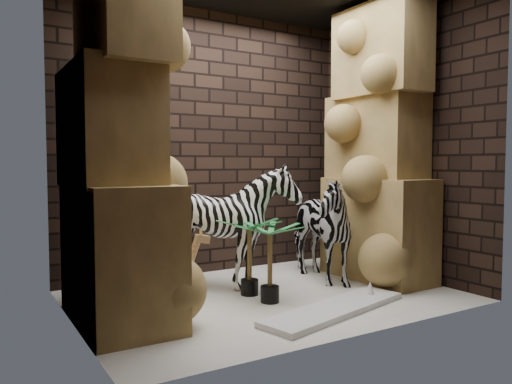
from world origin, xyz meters
TOP-DOWN VIEW (x-y plane):
  - floor at (0.00, 0.00)m, footprint 3.50×3.50m
  - wall_back at (0.00, 1.25)m, footprint 3.50×0.00m
  - wall_front at (0.00, -1.25)m, footprint 3.50×0.00m
  - wall_left at (-1.75, 0.00)m, footprint 0.00×3.00m
  - wall_right at (1.75, 0.00)m, footprint 0.00×3.00m
  - rock_pillar_left at (-1.40, 0.00)m, footprint 0.68×1.30m
  - rock_pillar_right at (1.42, 0.00)m, footprint 0.58×1.25m
  - zebra_right at (0.78, 0.29)m, footprint 0.75×1.18m
  - zebra_left at (-0.16, 0.44)m, footprint 1.08×1.31m
  - giraffe_toy at (-1.05, -0.24)m, footprint 0.39×0.17m
  - palm_front at (-0.12, 0.13)m, footprint 0.36×0.36m
  - palm_back at (-0.09, -0.18)m, footprint 0.36×0.36m
  - surfboard at (0.23, -0.71)m, footprint 1.61×0.75m

SIDE VIEW (x-z plane):
  - floor at x=0.00m, z-range 0.00..0.00m
  - surfboard at x=0.23m, z-range 0.00..0.05m
  - palm_back at x=-0.09m, z-range 0.00..0.73m
  - giraffe_toy at x=-1.05m, z-range 0.00..0.74m
  - palm_front at x=-0.12m, z-range 0.00..0.75m
  - zebra_left at x=-0.16m, z-range 0.00..1.15m
  - zebra_right at x=0.78m, z-range 0.00..1.31m
  - wall_back at x=0.00m, z-range -0.25..3.25m
  - wall_front at x=0.00m, z-range -0.25..3.25m
  - wall_left at x=-1.75m, z-range 0.00..3.00m
  - wall_right at x=1.75m, z-range 0.00..3.00m
  - rock_pillar_left at x=-1.40m, z-range 0.00..3.00m
  - rock_pillar_right at x=1.42m, z-range 0.00..3.00m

